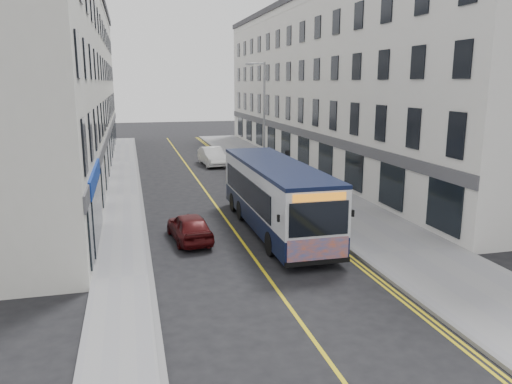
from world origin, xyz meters
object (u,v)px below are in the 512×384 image
pedestrian_far (288,163)px  bicycle (329,215)px  streetlamp (263,118)px  car_white (212,156)px  pedestrian_near (278,166)px  car_maroon (189,227)px  city_bus (275,194)px

pedestrian_far → bicycle: bearing=-92.0°
streetlamp → bicycle: bearing=-88.8°
car_white → pedestrian_near: bearing=-72.2°
streetlamp → car_white: streetlamp is taller
streetlamp → car_white: 9.27m
bicycle → pedestrian_near: 11.30m
streetlamp → car_maroon: 13.57m
car_white → car_maroon: size_ratio=1.23×
streetlamp → city_bus: size_ratio=0.73×
bicycle → car_maroon: (-6.57, -0.31, 0.00)m
city_bus → bicycle: city_bus is taller
bicycle → car_maroon: bearing=71.2°
city_bus → car_white: city_bus is taller
city_bus → pedestrian_far: 13.26m
pedestrian_near → streetlamp: bearing=164.5°
streetlamp → pedestrian_near: size_ratio=4.02×
bicycle → car_maroon: size_ratio=0.52×
streetlamp → city_bus: bearing=-102.2°
city_bus → car_maroon: size_ratio=2.98×
pedestrian_near → car_maroon: bearing=-147.4°
pedestrian_near → car_white: 8.71m
streetlamp → car_white: bearing=104.3°
bicycle → car_maroon: car_maroon is taller
bicycle → pedestrian_near: size_ratio=0.95×
pedestrian_near → car_white: bearing=87.0°
car_maroon → pedestrian_far: bearing=-129.7°
streetlamp → pedestrian_far: 4.32m
streetlamp → car_maroon: streetlamp is taller
car_maroon → city_bus: bearing=-178.4°
streetlamp → city_bus: (-2.34, -10.85, -2.65)m
bicycle → car_white: (-2.34, 19.34, 0.12)m
car_white → car_maroon: car_white is taller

